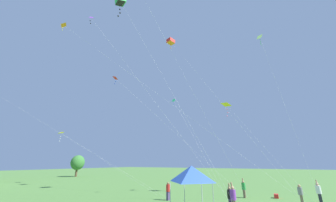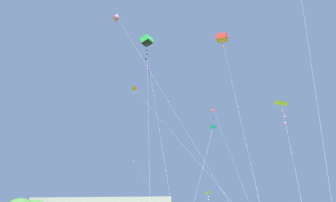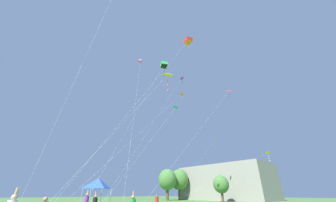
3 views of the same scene
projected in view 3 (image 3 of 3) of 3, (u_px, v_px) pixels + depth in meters
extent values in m
cube|color=gray|center=(225.00, 183.00, 55.92)|extent=(26.34, 12.67, 9.40)
cylinder|color=brown|center=(180.00, 194.00, 56.46)|extent=(0.85, 0.85, 3.24)
ellipsoid|color=#477A38|center=(179.00, 179.00, 58.27)|extent=(5.79, 5.21, 6.08)
cylinder|color=brown|center=(222.00, 197.00, 43.48)|extent=(0.56, 0.56, 2.13)
ellipsoid|color=#477A38|center=(221.00, 184.00, 44.67)|extent=(3.80, 3.42, 3.99)
cylinder|color=brown|center=(167.00, 194.00, 53.37)|extent=(0.82, 0.82, 3.10)
ellipsoid|color=#477A38|center=(167.00, 179.00, 55.11)|extent=(5.56, 5.00, 5.83)
cylinder|color=#B7B7BC|center=(81.00, 200.00, 19.49)|extent=(0.05, 0.05, 2.19)
cylinder|color=#B7B7BC|center=(89.00, 201.00, 18.06)|extent=(0.05, 0.05, 2.19)
cylinder|color=#B7B7BC|center=(101.00, 200.00, 20.83)|extent=(0.05, 0.05, 2.19)
cylinder|color=#B7B7BC|center=(110.00, 200.00, 19.39)|extent=(0.05, 0.05, 2.19)
pyramid|color=blue|center=(98.00, 183.00, 20.16)|extent=(2.43, 2.43, 1.06)
cylinder|color=black|center=(95.00, 202.00, 16.05)|extent=(0.39, 0.39, 0.64)
sphere|color=tan|center=(96.00, 196.00, 16.24)|extent=(0.24, 0.24, 0.24)
cylinder|color=tan|center=(96.00, 195.00, 16.30)|extent=(0.22, 0.17, 0.56)
sphere|color=tan|center=(14.00, 197.00, 8.22)|extent=(0.25, 0.25, 0.25)
cylinder|color=tan|center=(16.00, 195.00, 8.26)|extent=(0.20, 0.17, 0.57)
cylinder|color=red|center=(157.00, 201.00, 19.16)|extent=(0.38, 0.38, 0.63)
sphere|color=#896042|center=(157.00, 196.00, 19.34)|extent=(0.24, 0.24, 0.24)
cylinder|color=purple|center=(86.00, 201.00, 16.38)|extent=(0.42, 0.42, 0.69)
sphere|color=tan|center=(87.00, 195.00, 16.59)|extent=(0.26, 0.26, 0.26)
cylinder|color=tan|center=(88.00, 193.00, 16.66)|extent=(0.18, 0.21, 0.59)
sphere|color=tan|center=(45.00, 199.00, 9.76)|extent=(0.23, 0.23, 0.23)
sphere|color=tan|center=(133.00, 197.00, 12.22)|extent=(0.24, 0.24, 0.24)
cylinder|color=tan|center=(133.00, 195.00, 12.27)|extent=(0.12, 0.15, 0.54)
cylinder|color=silver|center=(142.00, 152.00, 18.83)|extent=(3.12, 6.81, 10.96)
pyramid|color=#2DBCD1|center=(176.00, 107.00, 22.34)|extent=(0.66, 0.53, 0.33)
sphere|color=blue|center=(176.00, 110.00, 22.13)|extent=(0.08, 0.08, 0.08)
sphere|color=blue|center=(176.00, 112.00, 22.03)|extent=(0.08, 0.08, 0.08)
cylinder|color=silver|center=(137.00, 112.00, 25.13)|extent=(2.27, 11.56, 23.07)
cube|color=green|center=(164.00, 65.00, 34.52)|extent=(1.56, 1.55, 1.00)
cube|color=black|center=(164.00, 66.00, 34.36)|extent=(1.32, 1.44, 0.38)
sphere|color=black|center=(164.00, 68.00, 34.21)|extent=(0.19, 0.19, 0.19)
sphere|color=black|center=(164.00, 71.00, 33.91)|extent=(0.19, 0.19, 0.19)
sphere|color=black|center=(164.00, 73.00, 33.62)|extent=(0.19, 0.19, 0.19)
sphere|color=black|center=(164.00, 76.00, 33.54)|extent=(0.19, 0.19, 0.19)
cylinder|color=silver|center=(156.00, 118.00, 26.29)|extent=(4.28, 15.98, 22.48)
pyramid|color=purple|center=(182.00, 78.00, 37.57)|extent=(0.84, 0.92, 0.81)
sphere|color=black|center=(182.00, 81.00, 37.34)|extent=(0.14, 0.14, 0.14)
sphere|color=black|center=(182.00, 82.00, 37.09)|extent=(0.14, 0.14, 0.14)
cylinder|color=silver|center=(202.00, 127.00, 21.61)|extent=(1.40, 18.84, 17.30)
pyramid|color=red|center=(229.00, 91.00, 31.64)|extent=(1.32, 1.32, 0.58)
sphere|color=blue|center=(229.00, 94.00, 31.31)|extent=(0.16, 0.16, 0.16)
sphere|color=blue|center=(230.00, 97.00, 31.17)|extent=(0.16, 0.16, 0.16)
cylinder|color=silver|center=(147.00, 91.00, 17.95)|extent=(0.21, 13.13, 21.21)
cube|color=red|center=(188.00, 41.00, 26.59)|extent=(1.29, 1.17, 0.64)
cube|color=orange|center=(188.00, 43.00, 26.45)|extent=(1.20, 1.09, 0.10)
sphere|color=orange|center=(188.00, 44.00, 26.27)|extent=(0.17, 0.17, 0.17)
sphere|color=orange|center=(189.00, 47.00, 26.06)|extent=(0.17, 0.17, 0.17)
cylinder|color=silver|center=(90.00, 46.00, 11.70)|extent=(1.88, 2.44, 20.05)
cylinder|color=silver|center=(136.00, 101.00, 23.27)|extent=(11.78, 7.98, 24.13)
cone|color=pink|center=(141.00, 60.00, 34.93)|extent=(1.08, 1.09, 1.04)
sphere|color=blue|center=(140.00, 62.00, 34.69)|extent=(0.12, 0.12, 0.12)
sphere|color=blue|center=(141.00, 63.00, 34.52)|extent=(0.12, 0.12, 0.12)
cylinder|color=silver|center=(200.00, 160.00, 32.60)|extent=(9.56, 25.92, 14.13)
pyramid|color=orange|center=(215.00, 138.00, 46.79)|extent=(0.56, 0.72, 0.35)
sphere|color=green|center=(216.00, 140.00, 46.65)|extent=(0.09, 0.09, 0.09)
sphere|color=green|center=(215.00, 141.00, 46.46)|extent=(0.09, 0.09, 0.09)
sphere|color=green|center=(216.00, 142.00, 46.38)|extent=(0.09, 0.09, 0.09)
cylinder|color=silver|center=(154.00, 120.00, 24.05)|extent=(11.50, 23.38, 20.54)
pyramid|color=orange|center=(182.00, 94.00, 39.54)|extent=(0.63, 0.76, 0.49)
sphere|color=yellow|center=(182.00, 96.00, 39.33)|extent=(0.11, 0.11, 0.11)
sphere|color=yellow|center=(182.00, 98.00, 39.17)|extent=(0.11, 0.11, 0.11)
cylinder|color=silver|center=(228.00, 173.00, 27.29)|extent=(3.48, 24.88, 8.74)
pyramid|color=yellow|center=(268.00, 152.00, 35.70)|extent=(1.07, 1.27, 0.41)
sphere|color=white|center=(269.00, 156.00, 35.34)|extent=(0.16, 0.16, 0.16)
sphere|color=white|center=(269.00, 158.00, 35.13)|extent=(0.16, 0.16, 0.16)
sphere|color=white|center=(270.00, 161.00, 34.99)|extent=(0.16, 0.16, 0.16)
cylinder|color=silver|center=(117.00, 129.00, 11.92)|extent=(1.82, 7.15, 10.79)
pyramid|color=yellow|center=(168.00, 74.00, 15.90)|extent=(1.13, 1.34, 0.65)
sphere|color=pink|center=(167.00, 81.00, 15.60)|extent=(0.16, 0.16, 0.16)
sphere|color=pink|center=(168.00, 85.00, 15.32)|extent=(0.16, 0.16, 0.16)
sphere|color=pink|center=(168.00, 91.00, 15.21)|extent=(0.16, 0.16, 0.16)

